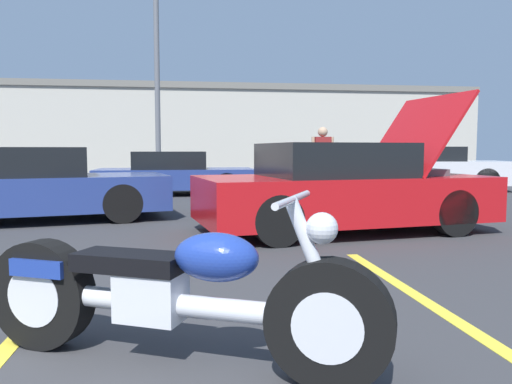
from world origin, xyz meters
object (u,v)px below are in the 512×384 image
light_pole (159,62)px  show_car_hood_open (343,189)px  parked_car_mid_right_row (174,174)px  parked_car_mid_left_row (35,186)px  spectator_midground (322,157)px  motorcycle (172,295)px  parked_car_right_row (429,169)px

light_pole → show_car_hood_open: size_ratio=1.71×
light_pole → parked_car_mid_right_row: size_ratio=1.80×
parked_car_mid_right_row → parked_car_mid_left_row: bearing=-116.0°
show_car_hood_open → spectator_midground: show_car_hood_open is taller
spectator_midground → motorcycle: bearing=-110.6°
parked_car_mid_right_row → spectator_midground: bearing=-36.1°
parked_car_right_row → light_pole: bearing=170.7°
show_car_hood_open → parked_car_right_row: 8.53m
light_pole → parked_car_mid_left_row: light_pole is taller
light_pole → motorcycle: 15.06m
light_pole → parked_car_right_row: size_ratio=1.64×
parked_car_mid_right_row → parked_car_mid_left_row: (-2.18, -4.72, 0.04)m
parked_car_right_row → spectator_midground: (-4.07, -2.88, 0.40)m
light_pole → parked_car_mid_right_row: (0.54, -3.83, -3.59)m
light_pole → show_car_hood_open: (3.13, -10.32, -3.51)m
parked_car_mid_left_row → light_pole: bearing=66.6°
spectator_midground → show_car_hood_open: bearing=-101.2°
parked_car_mid_right_row → spectator_midground: size_ratio=2.44×
show_car_hood_open → parked_car_mid_right_row: show_car_hood_open is taller
parked_car_mid_right_row → show_car_hood_open: bearing=-69.4°
show_car_hood_open → spectator_midground: 4.21m
show_car_hood_open → parked_car_mid_left_row: (-4.77, 1.76, -0.04)m
parked_car_right_row → parked_car_mid_left_row: (-9.66, -5.23, -0.04)m
parked_car_right_row → parked_car_mid_right_row: size_ratio=1.10×
show_car_hood_open → parked_car_right_row: size_ratio=0.96×
show_car_hood_open → spectator_midground: bearing=69.7°
spectator_midground → light_pole: bearing=122.5°
light_pole → parked_car_right_row: 9.36m
parked_car_mid_right_row → parked_car_mid_left_row: 5.20m
show_car_hood_open → parked_car_mid_left_row: bearing=150.6°
parked_car_mid_left_row → show_car_hood_open: bearing=-32.8°
light_pole → parked_car_mid_left_row: (-1.64, -8.56, -3.55)m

